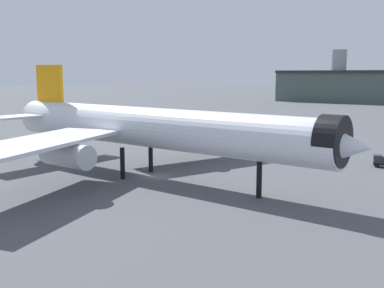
# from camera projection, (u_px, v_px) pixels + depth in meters

# --- Properties ---
(ground) EXTENTS (900.00, 900.00, 0.00)m
(ground) POSITION_uv_depth(u_px,v_px,m) (157.00, 177.00, 65.66)
(ground) COLOR #4C4F54
(airliner_near_gate) EXTENTS (60.72, 55.51, 15.95)m
(airliner_near_gate) POSITION_uv_depth(u_px,v_px,m) (148.00, 128.00, 64.14)
(airliner_near_gate) COLOR silver
(airliner_near_gate) RESTS_ON ground
(baggage_tug_wing) EXTENTS (3.56, 2.81, 1.85)m
(baggage_tug_wing) POSITION_uv_depth(u_px,v_px,m) (383.00, 161.00, 72.27)
(baggage_tug_wing) COLOR black
(baggage_tug_wing) RESTS_ON ground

